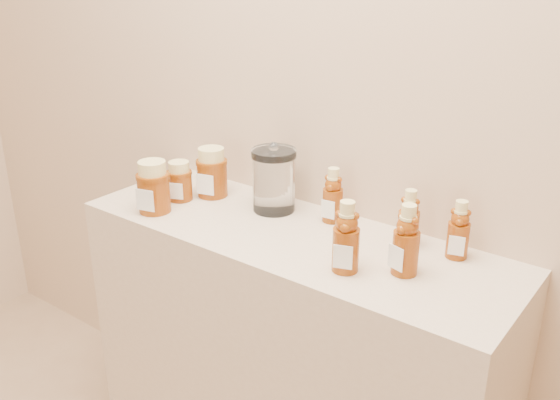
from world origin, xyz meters
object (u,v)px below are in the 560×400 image
Objects in this scene: display_table at (290,374)px; glass_canister at (274,178)px; bear_bottle_back_left at (333,191)px; bear_bottle_front_left at (346,232)px; honey_jar_left at (180,181)px.

glass_canister is (-0.13, 0.10, 0.55)m from display_table.
bear_bottle_back_left is 0.88× the size of glass_canister.
honey_jar_left is (-0.61, 0.08, -0.04)m from bear_bottle_front_left.
display_table is 6.18× the size of bear_bottle_front_left.
glass_canister reaches higher than honey_jar_left.
bear_bottle_front_left is at bearing -31.72° from honey_jar_left.
bear_bottle_front_left is 0.62m from honey_jar_left.
bear_bottle_back_left is 0.46m from honey_jar_left.
glass_canister is (-0.17, -0.03, 0.01)m from bear_bottle_back_left.
bear_bottle_front_left reaches higher than display_table.
glass_canister reaches higher than bear_bottle_back_left.
glass_canister reaches higher than display_table.
honey_jar_left is at bearing -169.94° from bear_bottle_back_left.
display_table is at bearing -36.51° from glass_canister.
glass_canister is (-0.35, 0.18, -0.00)m from bear_bottle_front_left.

